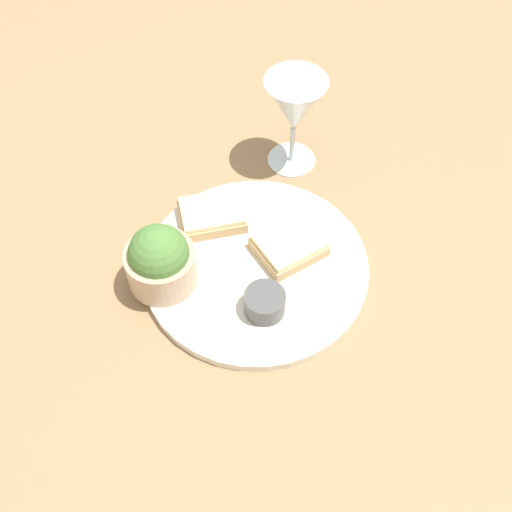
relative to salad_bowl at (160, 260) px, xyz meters
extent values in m
plane|color=#93704C|center=(0.12, -0.04, -0.06)|extent=(4.00, 4.00, 0.00)
cylinder|color=silver|center=(0.12, -0.04, -0.05)|extent=(0.31, 0.31, 0.01)
cylinder|color=tan|center=(0.00, 0.00, -0.01)|extent=(0.09, 0.09, 0.06)
sphere|color=#4C7A38|center=(0.00, 0.00, 0.01)|extent=(0.08, 0.08, 0.08)
cylinder|color=#4C4C4C|center=(0.10, -0.11, -0.03)|extent=(0.05, 0.05, 0.03)
cylinder|color=tan|center=(0.10, -0.11, -0.01)|extent=(0.04, 0.04, 0.01)
cube|color=tan|center=(0.18, -0.03, -0.03)|extent=(0.10, 0.08, 0.02)
cube|color=beige|center=(0.18, -0.03, -0.02)|extent=(0.09, 0.08, 0.01)
cube|color=tan|center=(0.10, 0.06, -0.03)|extent=(0.11, 0.09, 0.02)
cube|color=beige|center=(0.10, 0.06, -0.02)|extent=(0.10, 0.08, 0.01)
cylinder|color=silver|center=(0.27, 0.13, -0.05)|extent=(0.08, 0.08, 0.01)
cylinder|color=silver|center=(0.27, 0.13, -0.02)|extent=(0.01, 0.01, 0.06)
cone|color=silver|center=(0.27, 0.13, 0.06)|extent=(0.09, 0.09, 0.09)
camera|label=1|loc=(-0.11, -0.49, 0.69)|focal=45.00mm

